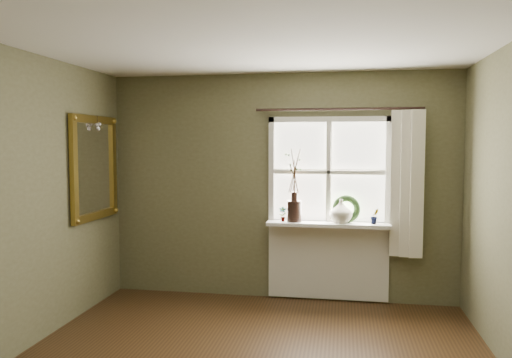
{
  "coord_description": "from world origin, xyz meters",
  "views": [
    {
      "loc": [
        0.71,
        -3.44,
        1.8
      ],
      "look_at": [
        -0.16,
        1.55,
        1.44
      ],
      "focal_mm": 35.0,
      "sensor_mm": 36.0,
      "label": 1
    }
  ],
  "objects_px": {
    "dark_jug": "(294,211)",
    "cream_vase": "(341,211)",
    "gilt_mirror": "(95,167)",
    "wreath": "(346,212)"
  },
  "relations": [
    {
      "from": "dark_jug",
      "to": "wreath",
      "type": "height_order",
      "value": "wreath"
    },
    {
      "from": "cream_vase",
      "to": "gilt_mirror",
      "type": "distance_m",
      "value": 2.75
    },
    {
      "from": "dark_jug",
      "to": "gilt_mirror",
      "type": "bearing_deg",
      "value": -166.37
    },
    {
      "from": "dark_jug",
      "to": "cream_vase",
      "type": "bearing_deg",
      "value": 0.0
    },
    {
      "from": "cream_vase",
      "to": "gilt_mirror",
      "type": "xyz_separation_m",
      "value": [
        -2.66,
        -0.52,
        0.49
      ]
    },
    {
      "from": "wreath",
      "to": "cream_vase",
      "type": "bearing_deg",
      "value": -154.64
    },
    {
      "from": "cream_vase",
      "to": "wreath",
      "type": "bearing_deg",
      "value": 34.16
    },
    {
      "from": "cream_vase",
      "to": "gilt_mirror",
      "type": "bearing_deg",
      "value": -168.96
    },
    {
      "from": "dark_jug",
      "to": "gilt_mirror",
      "type": "distance_m",
      "value": 2.26
    },
    {
      "from": "cream_vase",
      "to": "dark_jug",
      "type": "bearing_deg",
      "value": 180.0
    }
  ]
}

